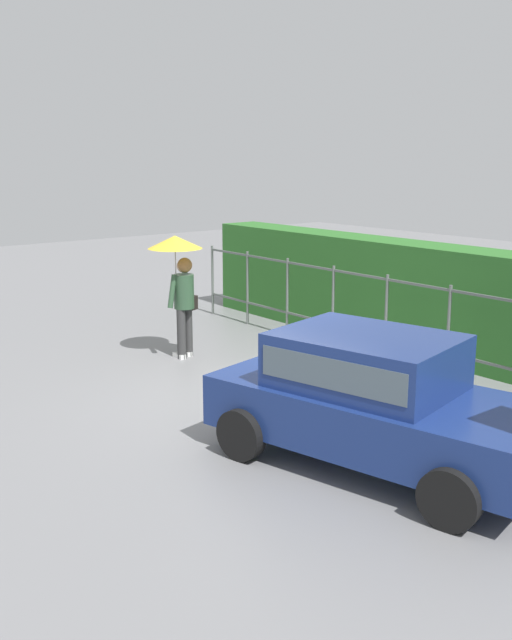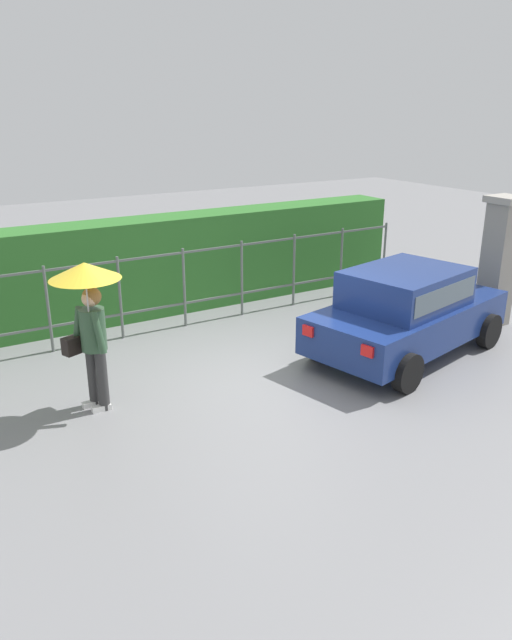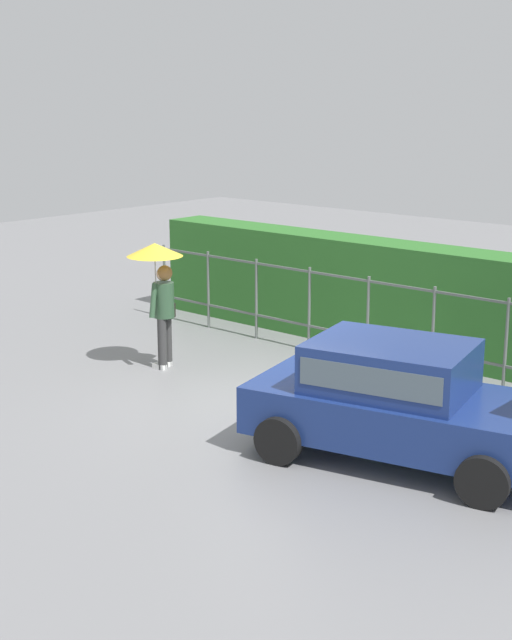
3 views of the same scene
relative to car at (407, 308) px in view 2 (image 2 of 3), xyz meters
The scene contains 6 objects.
ground_plane 2.56m from the car, 168.99° to the left, with size 40.00×40.00×0.00m, color slate.
car is the anchor object (origin of this frame).
pedestrian 5.10m from the car, behind, with size 0.91×0.91×2.09m.
gate_pillar 2.58m from the car, ahead, with size 0.60×0.60×2.42m.
fence_section 4.05m from the car, 129.18° to the left, with size 9.93×0.05×1.50m.
hedge_row 4.95m from the car, 121.17° to the left, with size 10.88×0.90×1.90m, color #2D6B28.
Camera 2 is at (-4.58, -7.24, 3.95)m, focal length 33.91 mm.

